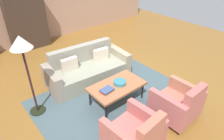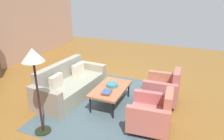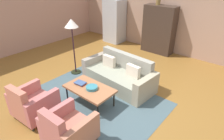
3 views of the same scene
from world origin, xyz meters
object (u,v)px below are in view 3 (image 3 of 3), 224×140
(coffee_table, at_px, (90,89))
(armchair_right, at_px, (67,131))
(floor_lamp, at_px, (72,28))
(book_stack, at_px, (80,83))
(vase_tall, at_px, (158,1))
(refrigerator, at_px, (114,21))
(cabinet, at_px, (159,30))
(couch, at_px, (120,75))
(fruit_bowl, at_px, (92,88))
(armchair_left, at_px, (32,105))

(coffee_table, bearing_deg, armchair_right, -62.71)
(floor_lamp, bearing_deg, book_stack, -35.30)
(vase_tall, distance_m, refrigerator, 2.21)
(cabinet, bearing_deg, vase_tall, -178.19)
(coffee_table, relative_size, armchair_right, 1.36)
(couch, xyz_separation_m, armchair_right, (0.60, -2.35, 0.06))
(book_stack, bearing_deg, fruit_bowl, 3.70)
(fruit_bowl, relative_size, vase_tall, 1.14)
(armchair_left, xyz_separation_m, cabinet, (0.23, 5.26, 0.56))
(refrigerator, bearing_deg, armchair_left, -69.85)
(armchair_right, height_order, fruit_bowl, armchair_right)
(fruit_bowl, bearing_deg, refrigerator, 122.77)
(fruit_bowl, bearing_deg, armchair_left, -120.11)
(couch, height_order, book_stack, couch)
(book_stack, height_order, refrigerator, refrigerator)
(coffee_table, relative_size, book_stack, 4.09)
(fruit_bowl, xyz_separation_m, floor_lamp, (-1.59, 0.83, 0.96))
(vase_tall, relative_size, floor_lamp, 0.14)
(couch, bearing_deg, armchair_left, 80.04)
(coffee_table, distance_m, fruit_bowl, 0.11)
(couch, bearing_deg, cabinet, -78.28)
(book_stack, bearing_deg, armchair_right, -51.82)
(refrigerator, xyz_separation_m, floor_lamp, (0.98, -3.16, 0.52))
(vase_tall, xyz_separation_m, floor_lamp, (-0.99, -3.26, -0.48))
(book_stack, relative_size, vase_tall, 1.21)
(refrigerator, bearing_deg, armchair_right, -59.08)
(fruit_bowl, bearing_deg, couch, 93.61)
(couch, height_order, refrigerator, refrigerator)
(armchair_right, bearing_deg, book_stack, 126.63)
(cabinet, bearing_deg, armchair_left, -92.47)
(refrigerator, bearing_deg, book_stack, -61.38)
(armchair_right, bearing_deg, armchair_left, 178.44)
(couch, distance_m, armchair_right, 2.43)
(coffee_table, xyz_separation_m, book_stack, (-0.30, -0.02, 0.06))
(vase_tall, distance_m, floor_lamp, 3.44)
(armchair_left, bearing_deg, couch, 71.08)
(floor_lamp, bearing_deg, fruit_bowl, -27.66)
(armchair_right, distance_m, floor_lamp, 3.11)
(couch, distance_m, armchair_left, 2.43)
(vase_tall, bearing_deg, couch, -79.76)
(coffee_table, height_order, fruit_bowl, fruit_bowl)
(fruit_bowl, bearing_deg, armchair_right, -65.96)
(armchair_right, bearing_deg, couch, 102.65)
(couch, bearing_deg, coffee_table, 94.06)
(armchair_left, relative_size, cabinet, 0.49)
(armchair_right, xyz_separation_m, refrigerator, (-3.09, 5.15, 0.58))
(armchair_left, xyz_separation_m, fruit_bowl, (0.68, 1.17, 0.14))
(coffee_table, distance_m, refrigerator, 4.73)
(coffee_table, bearing_deg, couch, 89.68)
(book_stack, xyz_separation_m, floor_lamp, (-1.21, 0.86, 0.97))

